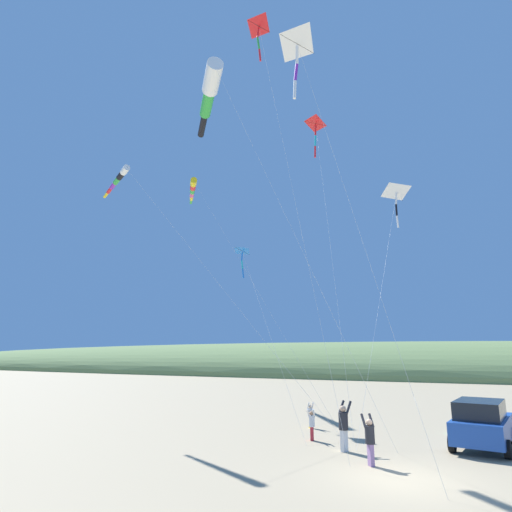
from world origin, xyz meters
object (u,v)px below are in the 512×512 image
(person_child_grey_jacket, at_px, (312,423))
(kite_delta_long_streamer_right, at_px, (243,251))
(person_adult_flyer, at_px, (344,424))
(kite_windsock_rainbow_low_near, at_px, (193,189))
(kite_delta_orange_high_right, at_px, (316,124))
(kite_delta_purple_drifting, at_px, (397,193))
(kite_delta_green_low_center, at_px, (259,27))
(person_bystander_far, at_px, (310,414))
(kite_windsock_teal_far_right, at_px, (119,179))
(parked_car, at_px, (482,423))
(cooler_box, at_px, (455,429))
(kite_delta_long_streamer_left, at_px, (298,44))
(kite_windsock_small_distant, at_px, (210,92))
(person_child_green_jacket, at_px, (370,438))

(person_child_grey_jacket, bearing_deg, kite_delta_long_streamer_right, 46.73)
(person_adult_flyer, height_order, kite_windsock_rainbow_low_near, kite_windsock_rainbow_low_near)
(kite_delta_orange_high_right, bearing_deg, kite_delta_purple_drifting, -97.24)
(kite_delta_green_low_center, bearing_deg, person_bystander_far, -35.58)
(kite_delta_purple_drifting, xyz_separation_m, kite_windsock_teal_far_right, (-8.99, 15.81, -0.05))
(parked_car, distance_m, person_child_grey_jacket, 6.80)
(kite_delta_long_streamer_right, bearing_deg, cooler_box, -97.13)
(kite_delta_orange_high_right, bearing_deg, kite_delta_green_low_center, 175.46)
(person_adult_flyer, relative_size, kite_windsock_teal_far_right, 0.11)
(kite_delta_purple_drifting, bearing_deg, kite_delta_green_low_center, 145.62)
(person_child_grey_jacket, xyz_separation_m, kite_delta_orange_high_right, (10.42, 1.79, 20.11))
(kite_delta_long_streamer_left, bearing_deg, cooler_box, -37.54)
(cooler_box, height_order, kite_delta_purple_drifting, kite_delta_purple_drifting)
(kite_delta_purple_drifting, xyz_separation_m, kite_windsock_rainbow_low_near, (3.82, 18.13, 4.24))
(parked_car, relative_size, kite_delta_orange_high_right, 0.22)
(kite_windsock_rainbow_low_near, height_order, kite_windsock_small_distant, kite_windsock_small_distant)
(kite_delta_long_streamer_left, bearing_deg, person_adult_flyer, -37.85)
(cooler_box, xyz_separation_m, kite_windsock_teal_far_right, (-3.16, 17.85, 13.92))
(kite_delta_long_streamer_left, relative_size, kite_windsock_small_distant, 0.94)
(person_child_grey_jacket, height_order, kite_windsock_teal_far_right, kite_windsock_teal_far_right)
(person_child_grey_jacket, distance_m, kite_delta_green_low_center, 21.27)
(person_adult_flyer, height_order, kite_windsock_small_distant, kite_windsock_small_distant)
(cooler_box, height_order, kite_delta_long_streamer_right, kite_delta_long_streamer_right)
(cooler_box, distance_m, kite_windsock_small_distant, 21.36)
(person_child_green_jacket, distance_m, kite_delta_long_streamer_left, 16.51)
(person_child_grey_jacket, bearing_deg, kite_windsock_rainbow_low_near, 46.74)
(kite_delta_green_low_center, xyz_separation_m, kite_windsock_teal_far_right, (0.26, 9.48, -7.70))
(person_adult_flyer, bearing_deg, kite_delta_green_low_center, 65.26)
(person_adult_flyer, relative_size, kite_windsock_small_distant, 0.10)
(kite_delta_purple_drifting, height_order, kite_delta_orange_high_right, kite_delta_orange_high_right)
(parked_car, xyz_separation_m, person_adult_flyer, (-2.54, 5.05, 0.06))
(person_child_grey_jacket, xyz_separation_m, kite_windsock_small_distant, (-0.19, 5.33, 17.26))
(person_child_green_jacket, relative_size, kite_windsock_teal_far_right, 0.10)
(kite_delta_green_low_center, bearing_deg, parked_car, -86.44)
(person_adult_flyer, distance_m, kite_delta_long_streamer_left, 16.33)
(parked_car, relative_size, person_adult_flyer, 2.48)
(person_child_green_jacket, distance_m, kite_delta_green_low_center, 21.95)
(person_bystander_far, relative_size, kite_delta_green_low_center, 0.06)
(person_child_green_jacket, distance_m, kite_delta_long_streamer_right, 15.12)
(person_adult_flyer, relative_size, person_child_grey_jacket, 1.40)
(cooler_box, height_order, person_child_green_jacket, person_child_green_jacket)
(kite_windsock_rainbow_low_near, relative_size, kite_delta_long_streamer_left, 1.06)
(kite_delta_purple_drifting, bearing_deg, kite_delta_orange_high_right, 82.76)
(cooler_box, xyz_separation_m, kite_delta_purple_drifting, (5.83, 2.04, 13.97))
(kite_delta_green_low_center, xyz_separation_m, kite_delta_long_streamer_left, (-3.35, -3.16, -4.58))
(cooler_box, xyz_separation_m, person_adult_flyer, (-5.38, 4.13, 0.80))
(person_child_green_jacket, xyz_separation_m, kite_delta_long_streamer_left, (0.36, 2.29, 16.35))
(kite_delta_green_low_center, bearing_deg, kite_windsock_teal_far_right, 88.41)
(kite_windsock_small_distant, bearing_deg, person_adult_flyer, -100.61)
(kite_delta_long_streamer_right, height_order, kite_delta_purple_drifting, kite_delta_purple_drifting)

